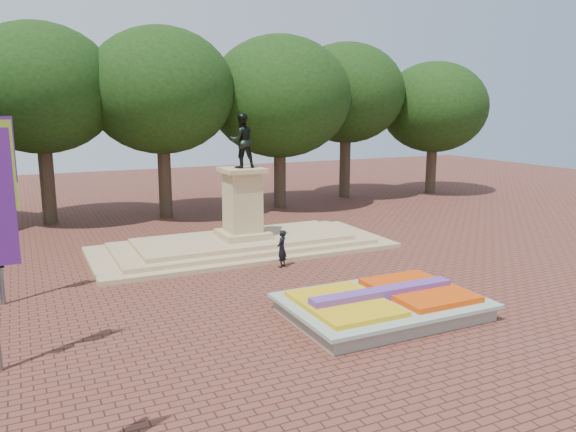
% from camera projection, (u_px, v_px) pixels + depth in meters
% --- Properties ---
extents(ground, '(90.00, 90.00, 0.00)m').
position_uv_depth(ground, '(325.00, 301.00, 19.71)').
color(ground, brown).
rests_on(ground, ground).
extents(flower_bed, '(6.30, 4.30, 0.91)m').
position_uv_depth(flower_bed, '(383.00, 304.00, 18.30)').
color(flower_bed, gray).
rests_on(flower_bed, ground).
extents(monument, '(14.00, 6.00, 6.40)m').
position_uv_depth(monument, '(243.00, 231.00, 26.62)').
color(monument, tan).
rests_on(monument, ground).
extents(tree_row_back, '(44.80, 8.80, 10.43)m').
position_uv_depth(tree_row_back, '(219.00, 107.00, 35.34)').
color(tree_row_back, '#34251C').
rests_on(tree_row_back, ground).
extents(pedestrian, '(0.69, 0.68, 1.60)m').
position_uv_depth(pedestrian, '(282.00, 249.00, 23.71)').
color(pedestrian, black).
rests_on(pedestrian, ground).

